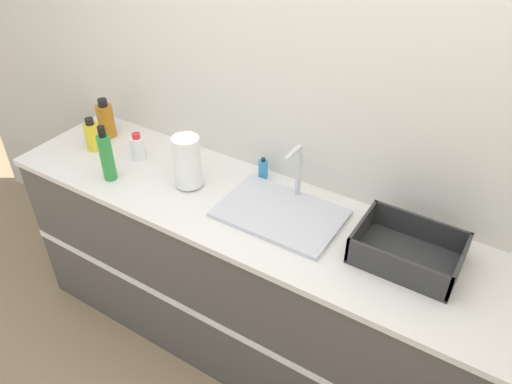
{
  "coord_description": "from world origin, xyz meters",
  "views": [
    {
      "loc": [
        0.94,
        -1.14,
        2.27
      ],
      "look_at": [
        0.06,
        0.26,
        1.05
      ],
      "focal_mm": 35.0,
      "sensor_mm": 36.0,
      "label": 1
    }
  ],
  "objects_px": {
    "bottle_amber": "(106,120)",
    "soap_dispenser": "(263,169)",
    "sink": "(281,211)",
    "bottle_white_spray": "(138,148)",
    "bottle_green": "(107,156)",
    "dish_rack": "(407,252)",
    "paper_towel_roll": "(187,162)",
    "bottle_yellow": "(92,136)"
  },
  "relations": [
    {
      "from": "bottle_amber",
      "to": "soap_dispenser",
      "type": "bearing_deg",
      "value": 6.29
    },
    {
      "from": "sink",
      "to": "soap_dispenser",
      "type": "relative_size",
      "value": 4.86
    },
    {
      "from": "sink",
      "to": "bottle_amber",
      "type": "bearing_deg",
      "value": 175.02
    },
    {
      "from": "bottle_white_spray",
      "to": "bottle_green",
      "type": "relative_size",
      "value": 0.51
    },
    {
      "from": "sink",
      "to": "dish_rack",
      "type": "bearing_deg",
      "value": 1.53
    },
    {
      "from": "sink",
      "to": "paper_towel_roll",
      "type": "xyz_separation_m",
      "value": [
        -0.46,
        -0.04,
        0.11
      ]
    },
    {
      "from": "paper_towel_roll",
      "to": "bottle_white_spray",
      "type": "bearing_deg",
      "value": 171.95
    },
    {
      "from": "bottle_yellow",
      "to": "bottle_white_spray",
      "type": "distance_m",
      "value": 0.26
    },
    {
      "from": "dish_rack",
      "to": "sink",
      "type": "bearing_deg",
      "value": -178.47
    },
    {
      "from": "paper_towel_roll",
      "to": "bottle_green",
      "type": "bearing_deg",
      "value": -156.63
    },
    {
      "from": "bottle_yellow",
      "to": "bottle_white_spray",
      "type": "xyz_separation_m",
      "value": [
        0.26,
        0.05,
        -0.01
      ]
    },
    {
      "from": "dish_rack",
      "to": "bottle_white_spray",
      "type": "height_order",
      "value": "bottle_white_spray"
    },
    {
      "from": "bottle_white_spray",
      "to": "soap_dispenser",
      "type": "xyz_separation_m",
      "value": [
        0.61,
        0.18,
        -0.02
      ]
    },
    {
      "from": "sink",
      "to": "soap_dispenser",
      "type": "bearing_deg",
      "value": 136.74
    },
    {
      "from": "bottle_white_spray",
      "to": "bottle_green",
      "type": "distance_m",
      "value": 0.21
    },
    {
      "from": "bottle_amber",
      "to": "paper_towel_roll",
      "type": "bearing_deg",
      "value": -11.59
    },
    {
      "from": "dish_rack",
      "to": "bottle_amber",
      "type": "height_order",
      "value": "bottle_amber"
    },
    {
      "from": "dish_rack",
      "to": "soap_dispenser",
      "type": "bearing_deg",
      "value": 166.28
    },
    {
      "from": "dish_rack",
      "to": "bottle_green",
      "type": "height_order",
      "value": "bottle_green"
    },
    {
      "from": "bottle_white_spray",
      "to": "bottle_amber",
      "type": "xyz_separation_m",
      "value": [
        -0.3,
        0.08,
        0.03
      ]
    },
    {
      "from": "paper_towel_roll",
      "to": "bottle_amber",
      "type": "relative_size",
      "value": 1.19
    },
    {
      "from": "dish_rack",
      "to": "bottle_amber",
      "type": "relative_size",
      "value": 1.84
    },
    {
      "from": "sink",
      "to": "bottle_white_spray",
      "type": "bearing_deg",
      "value": 179.03
    },
    {
      "from": "sink",
      "to": "bottle_amber",
      "type": "xyz_separation_m",
      "value": [
        -1.12,
        0.1,
        0.07
      ]
    },
    {
      "from": "dish_rack",
      "to": "bottle_white_spray",
      "type": "xyz_separation_m",
      "value": [
        -1.36,
        -0.0,
        0.02
      ]
    },
    {
      "from": "dish_rack",
      "to": "bottle_green",
      "type": "xyz_separation_m",
      "value": [
        -1.35,
        -0.2,
        0.08
      ]
    },
    {
      "from": "bottle_amber",
      "to": "soap_dispenser",
      "type": "relative_size",
      "value": 1.98
    },
    {
      "from": "paper_towel_roll",
      "to": "soap_dispenser",
      "type": "distance_m",
      "value": 0.36
    },
    {
      "from": "dish_rack",
      "to": "bottle_green",
      "type": "relative_size",
      "value": 1.41
    },
    {
      "from": "bottle_white_spray",
      "to": "dish_rack",
      "type": "bearing_deg",
      "value": 0.03
    },
    {
      "from": "bottle_yellow",
      "to": "bottle_amber",
      "type": "xyz_separation_m",
      "value": [
        -0.04,
        0.14,
        0.02
      ]
    },
    {
      "from": "bottle_yellow",
      "to": "soap_dispenser",
      "type": "xyz_separation_m",
      "value": [
        0.87,
        0.24,
        -0.03
      ]
    },
    {
      "from": "bottle_yellow",
      "to": "bottle_green",
      "type": "height_order",
      "value": "bottle_green"
    },
    {
      "from": "sink",
      "to": "bottle_white_spray",
      "type": "relative_size",
      "value": 3.67
    },
    {
      "from": "sink",
      "to": "paper_towel_roll",
      "type": "distance_m",
      "value": 0.48
    },
    {
      "from": "bottle_white_spray",
      "to": "bottle_green",
      "type": "height_order",
      "value": "bottle_green"
    },
    {
      "from": "bottle_green",
      "to": "dish_rack",
      "type": "bearing_deg",
      "value": 8.48
    },
    {
      "from": "sink",
      "to": "bottle_white_spray",
      "type": "height_order",
      "value": "sink"
    },
    {
      "from": "bottle_white_spray",
      "to": "bottle_yellow",
      "type": "bearing_deg",
      "value": -168.66
    },
    {
      "from": "sink",
      "to": "paper_towel_roll",
      "type": "relative_size",
      "value": 2.06
    },
    {
      "from": "bottle_amber",
      "to": "bottle_green",
      "type": "xyz_separation_m",
      "value": [
        0.3,
        -0.28,
        0.03
      ]
    },
    {
      "from": "dish_rack",
      "to": "bottle_amber",
      "type": "distance_m",
      "value": 1.66
    }
  ]
}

